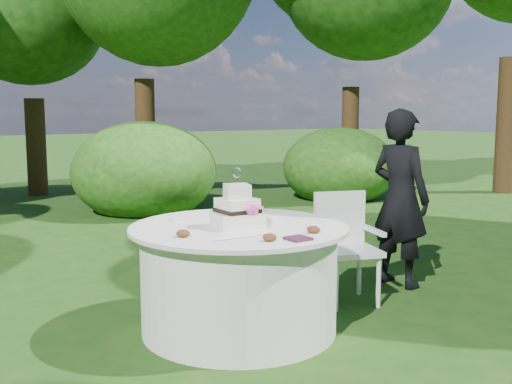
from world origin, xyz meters
TOP-DOWN VIEW (x-y plane):
  - ground at (0.00, 0.00)m, footprint 80.00×80.00m
  - napkins at (0.04, -0.62)m, footprint 0.14×0.14m
  - feather_plume at (-0.20, -0.34)m, footprint 0.48×0.07m
  - guest at (1.83, 0.12)m, footprint 0.43×0.62m
  - table at (0.00, 0.00)m, footprint 1.56×1.56m
  - cake at (-0.03, -0.03)m, footprint 0.38×0.38m
  - chair at (1.11, 0.08)m, footprint 0.58×0.58m
  - votives at (0.21, 0.16)m, footprint 0.82×0.88m
  - petal_cups at (-0.01, -0.17)m, footprint 0.97×1.12m

SIDE VIEW (x-z plane):
  - ground at x=0.00m, z-range 0.00..0.00m
  - table at x=0.00m, z-range 0.00..0.77m
  - chair at x=1.11m, z-range 0.07..0.97m
  - feather_plume at x=-0.20m, z-range 0.77..0.78m
  - napkins at x=0.04m, z-range 0.77..0.79m
  - votives at x=0.21m, z-range 0.77..0.81m
  - petal_cups at x=-0.01m, z-range 0.77..0.82m
  - guest at x=1.83m, z-range 0.00..1.60m
  - cake at x=-0.03m, z-range 0.67..1.10m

